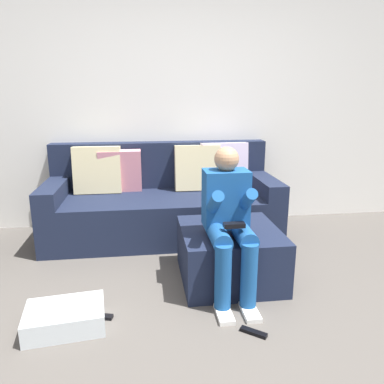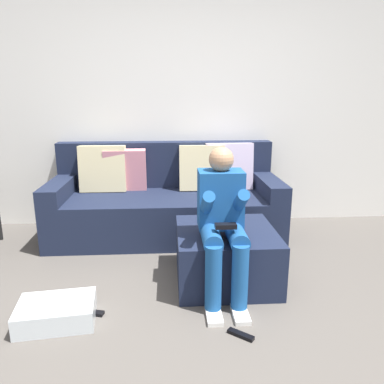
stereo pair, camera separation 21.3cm
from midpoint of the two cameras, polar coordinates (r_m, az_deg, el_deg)
name	(u,v)px [view 1 (the left image)]	position (r m, az deg, el deg)	size (l,w,h in m)	color
ground_plane	(227,352)	(2.26, 2.52, -23.33)	(7.08, 7.08, 0.00)	#544F49
wall_back	(182,105)	(4.07, -3.08, 13.21)	(5.45, 0.10, 2.57)	silver
couch_sectional	(163,202)	(3.78, -6.12, -1.54)	(2.25, 0.90, 0.91)	#192138
ottoman	(230,254)	(2.91, 3.67, -9.48)	(0.74, 0.75, 0.40)	#192138
person_seated	(229,217)	(2.57, 3.32, -3.90)	(0.31, 0.63, 1.05)	#194C8C
storage_bin	(65,318)	(2.56, -21.27, -17.57)	(0.47, 0.33, 0.14)	silver
remote_near_ottoman	(254,332)	(2.39, 6.76, -20.65)	(0.16, 0.04, 0.02)	black
remote_by_storage_bin	(98,316)	(2.62, -16.65, -17.85)	(0.19, 0.05, 0.02)	black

